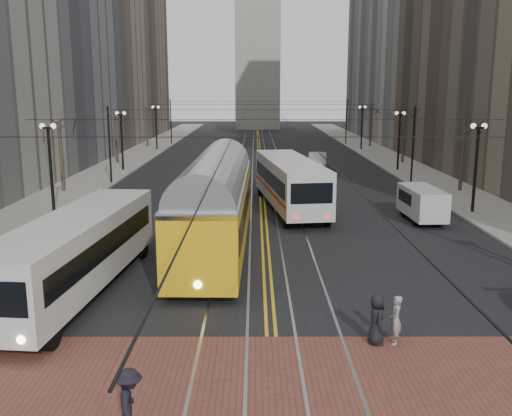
{
  "coord_description": "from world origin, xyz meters",
  "views": [
    {
      "loc": [
        -0.54,
        -18.45,
        7.96
      ],
      "look_at": [
        -0.5,
        5.4,
        3.0
      ],
      "focal_mm": 40.0,
      "sensor_mm": 36.0,
      "label": 1
    }
  ],
  "objects_px": {
    "sedan_silver": "(317,161)",
    "pedestrian_d": "(130,404)",
    "sedan_grey": "(306,173)",
    "pedestrian_a": "(377,319)",
    "pedestrian_b": "(396,320)",
    "streetcar": "(216,212)",
    "transit_bus": "(77,255)",
    "rear_bus": "(290,185)",
    "cargo_van": "(422,205)"
  },
  "relations": [
    {
      "from": "sedan_silver",
      "to": "pedestrian_d",
      "type": "xyz_separation_m",
      "value": [
        -9.26,
        -45.82,
        0.02
      ]
    },
    {
      "from": "sedan_grey",
      "to": "pedestrian_d",
      "type": "xyz_separation_m",
      "value": [
        -7.43,
        -37.79,
        0.06
      ]
    },
    {
      "from": "pedestrian_a",
      "to": "pedestrian_b",
      "type": "xyz_separation_m",
      "value": [
        0.61,
        0.0,
        -0.03
      ]
    },
    {
      "from": "streetcar",
      "to": "pedestrian_a",
      "type": "distance_m",
      "value": 12.59
    },
    {
      "from": "transit_bus",
      "to": "rear_bus",
      "type": "xyz_separation_m",
      "value": [
        9.37,
        16.18,
        0.13
      ]
    },
    {
      "from": "transit_bus",
      "to": "pedestrian_b",
      "type": "relative_size",
      "value": 7.86
    },
    {
      "from": "pedestrian_a",
      "to": "pedestrian_d",
      "type": "relative_size",
      "value": 0.97
    },
    {
      "from": "transit_bus",
      "to": "sedan_silver",
      "type": "height_order",
      "value": "transit_bus"
    },
    {
      "from": "streetcar",
      "to": "pedestrian_a",
      "type": "bearing_deg",
      "value": -61.27
    },
    {
      "from": "rear_bus",
      "to": "pedestrian_a",
      "type": "relative_size",
      "value": 7.89
    },
    {
      "from": "streetcar",
      "to": "sedan_grey",
      "type": "relative_size",
      "value": 3.41
    },
    {
      "from": "pedestrian_b",
      "to": "streetcar",
      "type": "bearing_deg",
      "value": -139.97
    },
    {
      "from": "streetcar",
      "to": "rear_bus",
      "type": "xyz_separation_m",
      "value": [
        4.3,
        9.77,
        -0.2
      ]
    },
    {
      "from": "sedan_silver",
      "to": "pedestrian_b",
      "type": "distance_m",
      "value": 40.86
    },
    {
      "from": "pedestrian_b",
      "to": "rear_bus",
      "type": "bearing_deg",
      "value": -164.18
    },
    {
      "from": "cargo_van",
      "to": "pedestrian_a",
      "type": "bearing_deg",
      "value": -112.74
    },
    {
      "from": "rear_bus",
      "to": "pedestrian_a",
      "type": "xyz_separation_m",
      "value": [
        1.52,
        -20.89,
        -0.86
      ]
    },
    {
      "from": "cargo_van",
      "to": "pedestrian_a",
      "type": "xyz_separation_m",
      "value": [
        -6.4,
        -17.32,
        -0.2
      ]
    },
    {
      "from": "pedestrian_a",
      "to": "sedan_grey",
      "type": "bearing_deg",
      "value": -6.79
    },
    {
      "from": "pedestrian_d",
      "to": "transit_bus",
      "type": "bearing_deg",
      "value": 11.71
    },
    {
      "from": "transit_bus",
      "to": "pedestrian_d",
      "type": "distance_m",
      "value": 10.58
    },
    {
      "from": "cargo_van",
      "to": "streetcar",
      "type": "bearing_deg",
      "value": -155.57
    },
    {
      "from": "streetcar",
      "to": "pedestrian_a",
      "type": "height_order",
      "value": "streetcar"
    },
    {
      "from": "rear_bus",
      "to": "sedan_grey",
      "type": "xyz_separation_m",
      "value": [
        2.2,
        11.9,
        -0.89
      ]
    },
    {
      "from": "pedestrian_d",
      "to": "sedan_grey",
      "type": "bearing_deg",
      "value": -22.48
    },
    {
      "from": "pedestrian_a",
      "to": "pedestrian_b",
      "type": "height_order",
      "value": "pedestrian_a"
    },
    {
      "from": "transit_bus",
      "to": "pedestrian_a",
      "type": "relative_size",
      "value": 7.58
    },
    {
      "from": "transit_bus",
      "to": "streetcar",
      "type": "xyz_separation_m",
      "value": [
        5.07,
        6.41,
        0.33
      ]
    },
    {
      "from": "pedestrian_a",
      "to": "pedestrian_b",
      "type": "bearing_deg",
      "value": -95.6
    },
    {
      "from": "sedan_grey",
      "to": "pedestrian_b",
      "type": "relative_size",
      "value": 2.97
    },
    {
      "from": "streetcar",
      "to": "cargo_van",
      "type": "distance_m",
      "value": 13.72
    },
    {
      "from": "transit_bus",
      "to": "cargo_van",
      "type": "relative_size",
      "value": 2.66
    },
    {
      "from": "pedestrian_d",
      "to": "streetcar",
      "type": "bearing_deg",
      "value": -14.66
    },
    {
      "from": "rear_bus",
      "to": "transit_bus",
      "type": "bearing_deg",
      "value": -127.56
    },
    {
      "from": "streetcar",
      "to": "pedestrian_a",
      "type": "relative_size",
      "value": 9.77
    },
    {
      "from": "streetcar",
      "to": "sedan_grey",
      "type": "height_order",
      "value": "streetcar"
    },
    {
      "from": "sedan_grey",
      "to": "sedan_silver",
      "type": "xyz_separation_m",
      "value": [
        1.83,
        8.03,
        0.04
      ]
    },
    {
      "from": "rear_bus",
      "to": "pedestrian_d",
      "type": "relative_size",
      "value": 7.62
    },
    {
      "from": "pedestrian_b",
      "to": "pedestrian_d",
      "type": "xyz_separation_m",
      "value": [
        -7.35,
        -5.0,
        0.06
      ]
    },
    {
      "from": "cargo_van",
      "to": "sedan_grey",
      "type": "height_order",
      "value": "cargo_van"
    },
    {
      "from": "transit_bus",
      "to": "sedan_grey",
      "type": "height_order",
      "value": "transit_bus"
    },
    {
      "from": "cargo_van",
      "to": "sedan_grey",
      "type": "xyz_separation_m",
      "value": [
        -5.72,
        15.47,
        -0.23
      ]
    },
    {
      "from": "rear_bus",
      "to": "pedestrian_a",
      "type": "distance_m",
      "value": 20.96
    },
    {
      "from": "pedestrian_d",
      "to": "cargo_van",
      "type": "bearing_deg",
      "value": -41.86
    },
    {
      "from": "streetcar",
      "to": "sedan_silver",
      "type": "xyz_separation_m",
      "value": [
        8.33,
        29.7,
        -1.05
      ]
    },
    {
      "from": "streetcar",
      "to": "sedan_grey",
      "type": "xyz_separation_m",
      "value": [
        6.5,
        21.67,
        -1.09
      ]
    },
    {
      "from": "streetcar",
      "to": "cargo_van",
      "type": "bearing_deg",
      "value": 28.01
    },
    {
      "from": "pedestrian_b",
      "to": "pedestrian_d",
      "type": "distance_m",
      "value": 8.89
    },
    {
      "from": "sedan_grey",
      "to": "pedestrian_a",
      "type": "height_order",
      "value": "pedestrian_a"
    },
    {
      "from": "pedestrian_b",
      "to": "cargo_van",
      "type": "bearing_deg",
      "value": 171.51
    }
  ]
}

